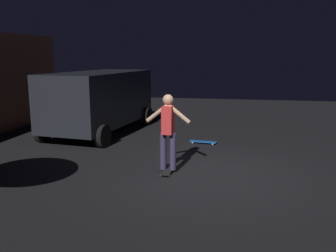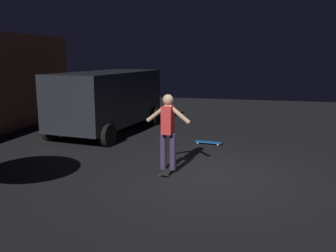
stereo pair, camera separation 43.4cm
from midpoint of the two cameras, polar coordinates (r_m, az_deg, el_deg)
The scene contains 5 objects.
ground_plane at distance 7.83m, azimuth 8.53°, elevation -7.92°, with size 28.00×28.00×0.00m, color black.
parked_van at distance 12.06m, azimuth -8.60°, elevation 4.47°, with size 4.80×2.69×2.03m.
skateboard_ridden at distance 7.96m, azimuth 1.57°, elevation -7.05°, with size 0.78×0.24×0.07m.
skateboard_spare at distance 10.51m, azimuth 7.67°, elevation -2.62°, with size 0.29×0.80×0.07m.
skater at distance 7.71m, azimuth 1.61°, elevation -0.11°, with size 0.38×0.98×1.67m.
Camera 2 is at (-7.33, -0.86, 2.55)m, focal length 37.96 mm.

